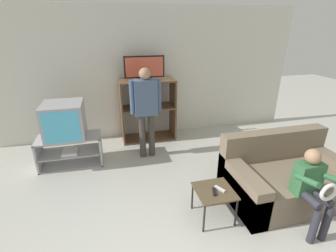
% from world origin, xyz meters
% --- Properties ---
extents(wall_back, '(6.40, 0.06, 2.60)m').
position_xyz_m(wall_back, '(0.00, 4.11, 1.30)').
color(wall_back, silver).
rests_on(wall_back, ground_plane).
extents(tv_stand, '(1.02, 0.47, 0.51)m').
position_xyz_m(tv_stand, '(-1.50, 3.09, 0.25)').
color(tv_stand, '#A8A8AD').
rests_on(tv_stand, ground_plane).
extents(television_main, '(0.61, 0.60, 0.58)m').
position_xyz_m(television_main, '(-1.52, 3.09, 0.80)').
color(television_main, '#9E9EA3').
rests_on(television_main, tv_stand).
extents(media_shelf, '(1.08, 0.49, 1.24)m').
position_xyz_m(media_shelf, '(-0.05, 3.79, 0.63)').
color(media_shelf, brown).
rests_on(media_shelf, ground_plane).
extents(television_flat, '(0.77, 0.20, 0.45)m').
position_xyz_m(television_flat, '(-0.09, 3.80, 1.46)').
color(television_flat, black).
rests_on(television_flat, media_shelf).
extents(snack_table, '(0.45, 0.45, 0.40)m').
position_xyz_m(snack_table, '(0.33, 1.34, 0.35)').
color(snack_table, brown).
rests_on(snack_table, ground_plane).
extents(remote_control_black, '(0.08, 0.15, 0.02)m').
position_xyz_m(remote_control_black, '(0.31, 1.31, 0.41)').
color(remote_control_black, black).
rests_on(remote_control_black, snack_table).
extents(remote_control_white, '(0.10, 0.14, 0.02)m').
position_xyz_m(remote_control_white, '(0.40, 1.34, 0.41)').
color(remote_control_white, silver).
rests_on(remote_control_white, snack_table).
extents(couch, '(1.60, 0.97, 0.85)m').
position_xyz_m(couch, '(1.45, 1.49, 0.28)').
color(couch, '#756651').
rests_on(couch, ground_plane).
extents(person_standing_adult, '(0.53, 0.20, 1.59)m').
position_xyz_m(person_standing_adult, '(-0.20, 3.06, 0.97)').
color(person_standing_adult, '#3D3833').
rests_on(person_standing_adult, ground_plane).
extents(person_seated_child, '(0.33, 0.43, 0.99)m').
position_xyz_m(person_seated_child, '(1.30, 0.94, 0.59)').
color(person_seated_child, '#2D2D38').
rests_on(person_seated_child, ground_plane).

